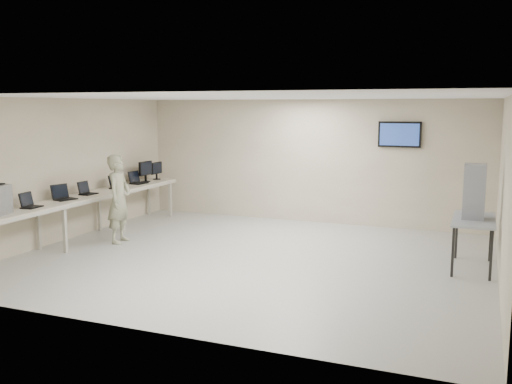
% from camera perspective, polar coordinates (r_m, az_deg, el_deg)
% --- Properties ---
extents(room, '(8.01, 7.01, 2.81)m').
position_cam_1_polar(room, '(9.84, -0.13, 1.38)').
color(room, '#BAB9AE').
rests_on(room, ground).
extents(workbench, '(0.76, 6.00, 0.90)m').
position_cam_1_polar(workbench, '(11.71, -16.91, -0.73)').
color(workbench, beige).
rests_on(workbench, ground).
extents(laptop_0, '(0.30, 0.35, 0.26)m').
position_cam_1_polar(laptop_0, '(10.67, -21.72, -1.08)').
color(laptop_0, black).
rests_on(laptop_0, workbench).
extents(laptop_1, '(0.40, 0.43, 0.29)m').
position_cam_1_polar(laptop_1, '(11.32, -18.74, -0.36)').
color(laptop_1, black).
rests_on(laptop_1, workbench).
extents(laptop_2, '(0.27, 0.33, 0.26)m').
position_cam_1_polar(laptop_2, '(11.88, -16.60, 0.10)').
color(laptop_2, black).
rests_on(laptop_2, workbench).
extents(laptop_3, '(0.36, 0.41, 0.28)m').
position_cam_1_polar(laptop_3, '(12.63, -13.84, 0.72)').
color(laptop_3, black).
rests_on(laptop_3, workbench).
extents(laptop_4, '(0.34, 0.40, 0.28)m').
position_cam_1_polar(laptop_4, '(13.24, -11.83, 1.14)').
color(laptop_4, black).
rests_on(laptop_4, workbench).
extents(monitor_near, '(0.21, 0.48, 0.48)m').
position_cam_1_polar(monitor_near, '(13.50, -10.99, 2.22)').
color(monitor_near, black).
rests_on(monitor_near, workbench).
extents(monitor_far, '(0.19, 0.42, 0.42)m').
position_cam_1_polar(monitor_far, '(13.90, -9.92, 2.28)').
color(monitor_far, black).
rests_on(monitor_far, workbench).
extents(soldier, '(0.50, 0.68, 1.72)m').
position_cam_1_polar(soldier, '(11.38, -13.54, -0.67)').
color(soldier, gray).
rests_on(soldier, ground).
extents(side_table, '(0.65, 1.40, 0.84)m').
position_cam_1_polar(side_table, '(9.92, 20.96, -2.91)').
color(side_table, gray).
rests_on(side_table, ground).
extents(storage_bins, '(0.34, 0.37, 0.89)m').
position_cam_1_polar(storage_bins, '(9.84, 21.00, 0.06)').
color(storage_bins, '#979DAC').
rests_on(storage_bins, side_table).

